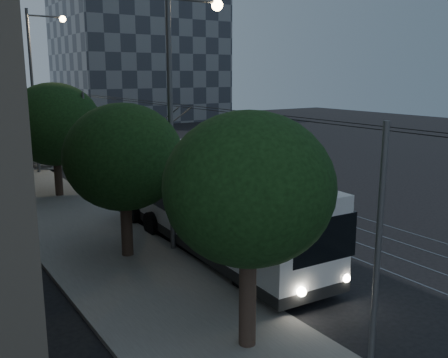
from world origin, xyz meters
TOP-DOWN VIEW (x-y plane):
  - ground at (0.00, 0.00)m, footprint 120.00×120.00m
  - sidewalk at (-7.50, 20.00)m, footprint 5.00×90.00m
  - tram_rails at (2.50, 20.00)m, footprint 4.52×90.00m
  - overhead_wires at (-4.97, 20.00)m, footprint 2.23×90.00m
  - building_distant_right at (18.00, 55.00)m, footprint 22.00×18.00m
  - trolleybus at (-3.75, -0.31)m, footprint 3.38×13.28m
  - pickup_silver at (-2.70, 10.85)m, footprint 4.23×5.95m
  - car_white_a at (-2.70, 14.00)m, footprint 1.89×3.84m
  - car_white_b at (-4.29, 22.15)m, footprint 3.88×5.76m
  - car_white_c at (-3.39, 24.50)m, footprint 1.88×4.73m
  - car_white_d at (-3.90, 30.87)m, footprint 3.46×4.97m
  - tree_0 at (-6.97, -7.42)m, footprint 4.19×4.19m
  - tree_1 at (-7.00, 0.34)m, footprint 4.42×4.42m
  - tree_2 at (-6.50, 11.49)m, footprint 5.11×5.11m
  - tree_3 at (-6.50, 21.72)m, footprint 4.15×4.15m
  - streetlamp_near at (-4.79, 0.01)m, footprint 2.43×0.44m
  - streetlamp_far at (-5.37, 19.19)m, footprint 2.67×0.44m

SIDE VIEW (x-z plane):
  - ground at x=0.00m, z-range 0.00..0.00m
  - tram_rails at x=2.50m, z-range 0.00..0.02m
  - sidewalk at x=-7.50m, z-range 0.00..0.15m
  - car_white_a at x=-2.70m, z-range 0.00..1.26m
  - pickup_silver at x=-2.70m, z-range 0.00..1.51m
  - car_white_c at x=-3.39m, z-range 0.00..1.53m
  - car_white_b at x=-4.29m, z-range 0.00..1.55m
  - car_white_d at x=-3.90m, z-range 0.00..1.57m
  - trolleybus at x=-3.75m, z-range -1.00..4.63m
  - overhead_wires at x=-4.97m, z-range 0.47..6.47m
  - tree_1 at x=-7.00m, z-range 0.97..6.91m
  - tree_3 at x=-6.50m, z-range 1.06..6.95m
  - tree_2 at x=-6.50m, z-range 0.94..7.44m
  - tree_0 at x=-6.97m, z-range 1.16..7.31m
  - streetlamp_near at x=-4.79m, z-range 1.02..11.05m
  - streetlamp_far at x=-5.37m, z-range 1.08..12.27m
  - building_distant_right at x=18.00m, z-range 0.00..24.00m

